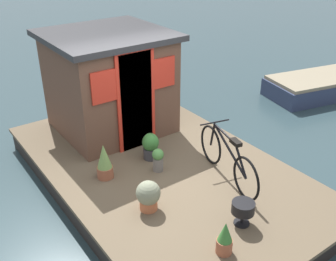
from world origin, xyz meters
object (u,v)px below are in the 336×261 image
potted_plant_ivy (104,162)px  dinghy_boat (316,86)px  potted_plant_fern (158,159)px  potted_plant_rosemary (151,146)px  houseboat_cabin (110,82)px  bicycle (227,158)px  potted_plant_thyme (148,195)px  potted_plant_succulent (225,239)px  charcoal_grill (243,209)px

potted_plant_ivy → dinghy_boat: potted_plant_ivy is taller
potted_plant_fern → potted_plant_rosemary: (0.38, -0.11, 0.03)m
houseboat_cabin → bicycle: size_ratio=1.27×
dinghy_boat → potted_plant_ivy: bearing=96.2°
potted_plant_thyme → potted_plant_succulent: (-1.20, -0.28, -0.02)m
bicycle → potted_plant_rosemary: bicycle is taller
potted_plant_fern → potted_plant_rosemary: bearing=-16.3°
charcoal_grill → potted_plant_ivy: bearing=25.1°
potted_plant_fern → dinghy_boat: potted_plant_fern is taller
bicycle → potted_plant_fern: size_ratio=4.26×
potted_plant_ivy → potted_plant_succulent: size_ratio=1.28×
potted_plant_thyme → charcoal_grill: size_ratio=1.28×
potted_plant_succulent → potted_plant_rosemary: (2.29, -0.47, 0.02)m
potted_plant_succulent → potted_plant_rosemary: potted_plant_rosemary is taller
potted_plant_thyme → dinghy_boat: 6.44m
bicycle → dinghy_boat: 5.18m
bicycle → charcoal_grill: size_ratio=4.85×
bicycle → potted_plant_thyme: bearing=86.6°
potted_plant_ivy → potted_plant_succulent: bearing=-169.8°
houseboat_cabin → potted_plant_rosemary: bearing=178.5°
houseboat_cabin → bicycle: houseboat_cabin is taller
bicycle → charcoal_grill: bearing=148.2°
potted_plant_succulent → bicycle: bearing=-44.1°
potted_plant_ivy → charcoal_grill: potted_plant_ivy is taller
houseboat_cabin → potted_plant_succulent: houseboat_cabin is taller
houseboat_cabin → potted_plant_ivy: bearing=147.4°
houseboat_cabin → potted_plant_fern: 1.90m
bicycle → potted_plant_fern: bearing=42.1°
bicycle → charcoal_grill: (-0.89, 0.55, -0.12)m
dinghy_boat → houseboat_cabin: bearing=82.1°
potted_plant_ivy → dinghy_boat: size_ratio=0.21×
houseboat_cabin → potted_plant_succulent: 3.77m
potted_plant_fern → charcoal_grill: potted_plant_fern is taller
houseboat_cabin → potted_plant_ivy: size_ratio=3.66×
potted_plant_fern → potted_plant_rosemary: size_ratio=0.84×
potted_plant_rosemary → potted_plant_ivy: bearing=93.6°
houseboat_cabin → potted_plant_ivy: houseboat_cabin is taller
houseboat_cabin → charcoal_grill: 3.50m
potted_plant_thyme → potted_plant_rosemary: potted_plant_rosemary is taller
bicycle → potted_plant_thyme: size_ratio=3.77×
potted_plant_thyme → dinghy_boat: bearing=-74.5°
potted_plant_thyme → potted_plant_succulent: bearing=-166.7°
potted_plant_ivy → potted_plant_succulent: (-2.24, -0.40, -0.06)m
houseboat_cabin → potted_plant_thyme: 2.68m
bicycle → potted_plant_rosemary: (1.17, 0.61, -0.13)m
potted_plant_ivy → potted_plant_thyme: size_ratio=1.31×
potted_plant_ivy → charcoal_grill: bearing=-154.9°
potted_plant_fern → potted_plant_succulent: (-1.92, 0.36, 0.00)m
houseboat_cabin → potted_plant_fern: bearing=175.3°
potted_plant_thyme → charcoal_grill: potted_plant_thyme is taller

